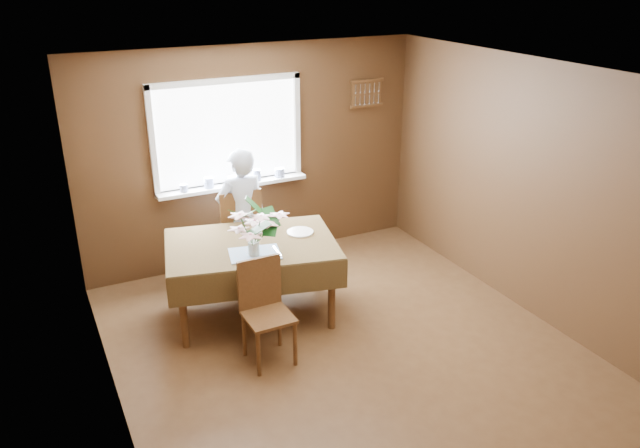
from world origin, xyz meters
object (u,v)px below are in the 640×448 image
dining_table (252,252)px  seated_woman (242,217)px  flower_bouquet (253,225)px  chair_near (265,306)px  chair_far (239,231)px

dining_table → seated_woman: 0.75m
dining_table → flower_bouquet: bearing=-92.1°
dining_table → seated_woman: size_ratio=1.20×
dining_table → chair_near: size_ratio=1.96×
flower_bouquet → dining_table: bearing=75.0°
dining_table → chair_far: size_ratio=1.72×
seated_woman → flower_bouquet: seated_woman is taller
chair_near → seated_woman: bearing=76.7°
chair_near → seated_woman: (0.33, 1.46, 0.25)m
dining_table → chair_far: chair_far is taller
chair_near → flower_bouquet: (0.09, 0.46, 0.58)m
chair_far → flower_bouquet: bearing=79.5°
chair_far → dining_table: bearing=80.6°
chair_far → seated_woman: bearing=102.5°
chair_far → flower_bouquet: (-0.22, -1.08, 0.51)m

